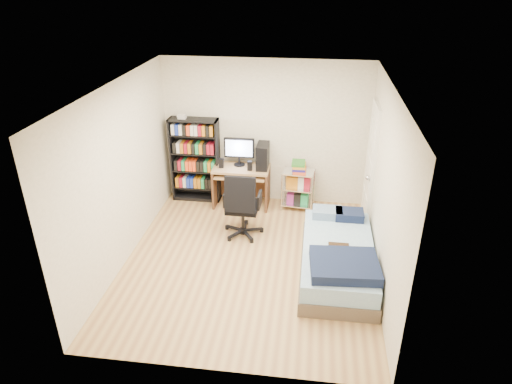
# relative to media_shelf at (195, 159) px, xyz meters

# --- Properties ---
(room) EXTENTS (3.58, 4.08, 2.58)m
(room) POSITION_rel_media_shelf_xyz_m (1.21, -1.84, 0.48)
(room) COLOR tan
(room) RESTS_ON ground
(media_shelf) EXTENTS (0.84, 0.28, 1.56)m
(media_shelf) POSITION_rel_media_shelf_xyz_m (0.00, 0.00, 0.00)
(media_shelf) COLOR black
(media_shelf) RESTS_ON room
(computer_desk) EXTENTS (0.96, 0.55, 1.20)m
(computer_desk) POSITION_rel_media_shelf_xyz_m (0.93, -0.09, -0.12)
(computer_desk) COLOR tan
(computer_desk) RESTS_ON room
(office_chair) EXTENTS (0.65, 0.65, 1.07)m
(office_chair) POSITION_rel_media_shelf_xyz_m (1.01, -1.15, -0.43)
(office_chair) COLOR black
(office_chair) RESTS_ON room
(wire_cart) EXTENTS (0.57, 0.43, 0.86)m
(wire_cart) POSITION_rel_media_shelf_xyz_m (1.82, -0.13, -0.21)
(wire_cart) COLOR silver
(wire_cart) RESTS_ON room
(bed) EXTENTS (0.98, 1.96, 0.56)m
(bed) POSITION_rel_media_shelf_xyz_m (2.46, -1.95, -0.52)
(bed) COLOR brown
(bed) RESTS_ON room
(door) EXTENTS (0.12, 0.80, 2.00)m
(door) POSITION_rel_media_shelf_xyz_m (2.94, -0.49, 0.23)
(door) COLOR white
(door) RESTS_ON room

